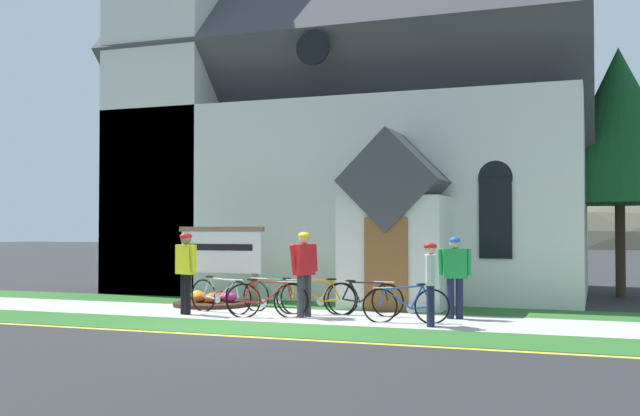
{
  "coord_description": "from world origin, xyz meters",
  "views": [
    {
      "loc": [
        6.43,
        -12.92,
        1.85
      ],
      "look_at": [
        0.63,
        2.94,
        2.31
      ],
      "focal_mm": 42.48,
      "sensor_mm": 36.0,
      "label": 1
    }
  ],
  "objects_px": {
    "bicycle_silver": "(267,300)",
    "cyclist_in_white_jersey": "(430,278)",
    "bicycle_black": "(220,296)",
    "roadside_conifer": "(619,126)",
    "bicycle_green": "(406,305)",
    "bicycle_yellow": "(316,298)",
    "cyclist_in_green_jersey": "(455,271)",
    "cyclist_in_yellow_jersey": "(186,266)",
    "bicycle_orange": "(275,296)",
    "church_sign": "(221,252)",
    "bicycle_blue": "(364,299)",
    "cyclist_in_red_jersey": "(304,267)"
  },
  "relations": [
    {
      "from": "roadside_conifer",
      "to": "cyclist_in_green_jersey",
      "type": "bearing_deg",
      "value": -117.08
    },
    {
      "from": "bicycle_blue",
      "to": "bicycle_yellow",
      "type": "height_order",
      "value": "bicycle_yellow"
    },
    {
      "from": "cyclist_in_yellow_jersey",
      "to": "cyclist_in_white_jersey",
      "type": "height_order",
      "value": "cyclist_in_yellow_jersey"
    },
    {
      "from": "bicycle_black",
      "to": "bicycle_silver",
      "type": "xyz_separation_m",
      "value": [
        1.34,
        -0.48,
        -0.0
      ]
    },
    {
      "from": "bicycle_orange",
      "to": "cyclist_in_white_jersey",
      "type": "height_order",
      "value": "cyclist_in_white_jersey"
    },
    {
      "from": "cyclist_in_white_jersey",
      "to": "cyclist_in_green_jersey",
      "type": "relative_size",
      "value": 0.94
    },
    {
      "from": "bicycle_blue",
      "to": "cyclist_in_white_jersey",
      "type": "height_order",
      "value": "cyclist_in_white_jersey"
    },
    {
      "from": "church_sign",
      "to": "cyclist_in_yellow_jersey",
      "type": "relative_size",
      "value": 1.28
    },
    {
      "from": "church_sign",
      "to": "bicycle_orange",
      "type": "bearing_deg",
      "value": -32.04
    },
    {
      "from": "church_sign",
      "to": "roadside_conifer",
      "type": "xyz_separation_m",
      "value": [
        9.26,
        5.47,
        3.38
      ]
    },
    {
      "from": "church_sign",
      "to": "bicycle_green",
      "type": "distance_m",
      "value": 5.61
    },
    {
      "from": "cyclist_in_white_jersey",
      "to": "roadside_conifer",
      "type": "xyz_separation_m",
      "value": [
        3.56,
        7.93,
        3.73
      ]
    },
    {
      "from": "cyclist_in_red_jersey",
      "to": "bicycle_yellow",
      "type": "bearing_deg",
      "value": 82.69
    },
    {
      "from": "church_sign",
      "to": "bicycle_green",
      "type": "xyz_separation_m",
      "value": [
        5.14,
        -2.06,
        -0.91
      ]
    },
    {
      "from": "bicycle_silver",
      "to": "roadside_conifer",
      "type": "distance_m",
      "value": 11.25
    },
    {
      "from": "bicycle_silver",
      "to": "cyclist_in_green_jersey",
      "type": "relative_size",
      "value": 0.99
    },
    {
      "from": "cyclist_in_yellow_jersey",
      "to": "bicycle_black",
      "type": "bearing_deg",
      "value": 47.41
    },
    {
      "from": "bicycle_black",
      "to": "bicycle_silver",
      "type": "distance_m",
      "value": 1.42
    },
    {
      "from": "roadside_conifer",
      "to": "cyclist_in_white_jersey",
      "type": "bearing_deg",
      "value": -114.17
    },
    {
      "from": "bicycle_green",
      "to": "bicycle_yellow",
      "type": "height_order",
      "value": "bicycle_yellow"
    },
    {
      "from": "bicycle_silver",
      "to": "cyclist_in_green_jersey",
      "type": "height_order",
      "value": "cyclist_in_green_jersey"
    },
    {
      "from": "bicycle_silver",
      "to": "bicycle_green",
      "type": "bearing_deg",
      "value": 2.77
    },
    {
      "from": "cyclist_in_red_jersey",
      "to": "roadside_conifer",
      "type": "relative_size",
      "value": 0.26
    },
    {
      "from": "cyclist_in_yellow_jersey",
      "to": "bicycle_yellow",
      "type": "bearing_deg",
      "value": 20.35
    },
    {
      "from": "church_sign",
      "to": "cyclist_in_green_jersey",
      "type": "height_order",
      "value": "church_sign"
    },
    {
      "from": "bicycle_green",
      "to": "bicycle_silver",
      "type": "relative_size",
      "value": 1.01
    },
    {
      "from": "bicycle_silver",
      "to": "cyclist_in_white_jersey",
      "type": "xyz_separation_m",
      "value": [
        3.49,
        -0.27,
        0.54
      ]
    },
    {
      "from": "bicycle_green",
      "to": "bicycle_orange",
      "type": "xyz_separation_m",
      "value": [
        -3.16,
        0.82,
        0.01
      ]
    },
    {
      "from": "bicycle_orange",
      "to": "cyclist_in_yellow_jersey",
      "type": "bearing_deg",
      "value": -147.04
    },
    {
      "from": "church_sign",
      "to": "bicycle_orange",
      "type": "height_order",
      "value": "church_sign"
    },
    {
      "from": "bicycle_green",
      "to": "cyclist_in_white_jersey",
      "type": "bearing_deg",
      "value": -35.89
    },
    {
      "from": "bicycle_green",
      "to": "bicycle_blue",
      "type": "height_order",
      "value": "bicycle_green"
    },
    {
      "from": "cyclist_in_green_jersey",
      "to": "bicycle_orange",
      "type": "bearing_deg",
      "value": -177.64
    },
    {
      "from": "cyclist_in_yellow_jersey",
      "to": "cyclist_in_red_jersey",
      "type": "relative_size",
      "value": 0.99
    },
    {
      "from": "church_sign",
      "to": "bicycle_black",
      "type": "bearing_deg",
      "value": -62.96
    },
    {
      "from": "bicycle_green",
      "to": "bicycle_blue",
      "type": "bearing_deg",
      "value": 141.52
    },
    {
      "from": "bicycle_blue",
      "to": "cyclist_in_red_jersey",
      "type": "xyz_separation_m",
      "value": [
        -1.1,
        -0.7,
        0.69
      ]
    },
    {
      "from": "bicycle_silver",
      "to": "cyclist_in_white_jersey",
      "type": "distance_m",
      "value": 3.54
    },
    {
      "from": "bicycle_yellow",
      "to": "bicycle_silver",
      "type": "bearing_deg",
      "value": -131.08
    },
    {
      "from": "bicycle_silver",
      "to": "cyclist_in_white_jersey",
      "type": "bearing_deg",
      "value": -4.38
    },
    {
      "from": "church_sign",
      "to": "cyclist_in_yellow_jersey",
      "type": "bearing_deg",
      "value": -81.43
    },
    {
      "from": "bicycle_black",
      "to": "cyclist_in_white_jersey",
      "type": "bearing_deg",
      "value": -8.83
    },
    {
      "from": "bicycle_orange",
      "to": "bicycle_yellow",
      "type": "relative_size",
      "value": 1.0
    },
    {
      "from": "cyclist_in_green_jersey",
      "to": "roadside_conifer",
      "type": "height_order",
      "value": "roadside_conifer"
    },
    {
      "from": "cyclist_in_white_jersey",
      "to": "roadside_conifer",
      "type": "distance_m",
      "value": 9.46
    },
    {
      "from": "bicycle_silver",
      "to": "cyclist_in_white_jersey",
      "type": "height_order",
      "value": "cyclist_in_white_jersey"
    },
    {
      "from": "bicycle_green",
      "to": "roadside_conifer",
      "type": "height_order",
      "value": "roadside_conifer"
    },
    {
      "from": "bicycle_yellow",
      "to": "cyclist_in_white_jersey",
      "type": "relative_size",
      "value": 1.07
    },
    {
      "from": "roadside_conifer",
      "to": "cyclist_in_yellow_jersey",
      "type": "bearing_deg",
      "value": -138.96
    },
    {
      "from": "bicycle_yellow",
      "to": "cyclist_in_white_jersey",
      "type": "xyz_separation_m",
      "value": [
        2.72,
        -1.15,
        0.55
      ]
    }
  ]
}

